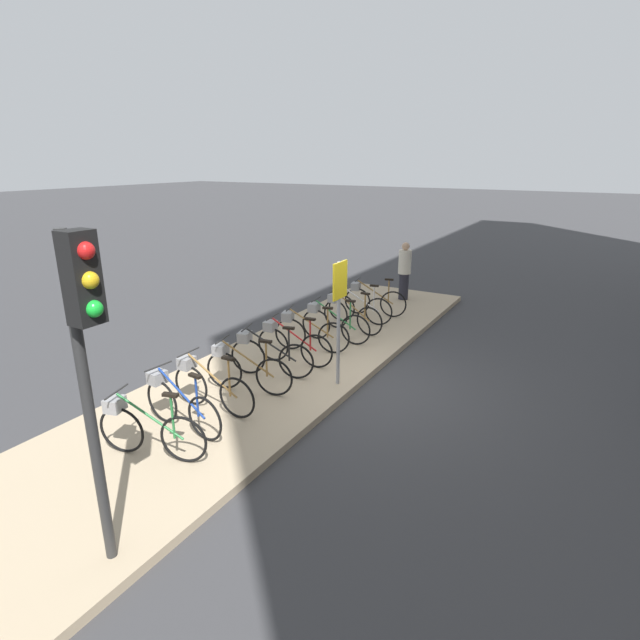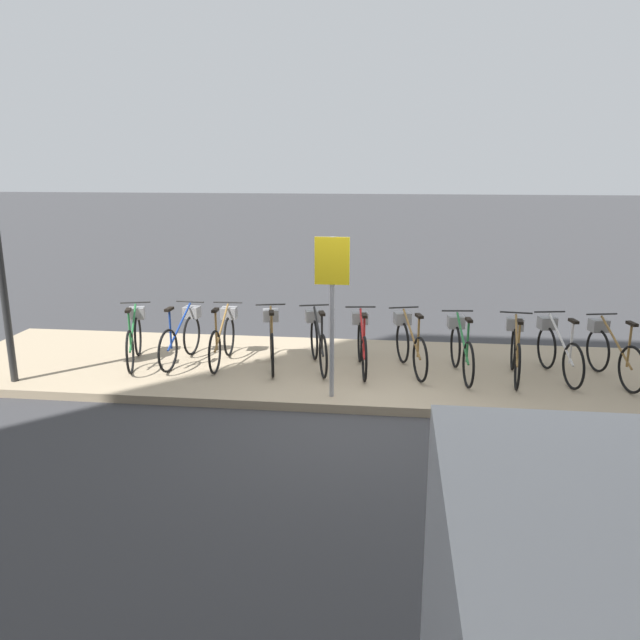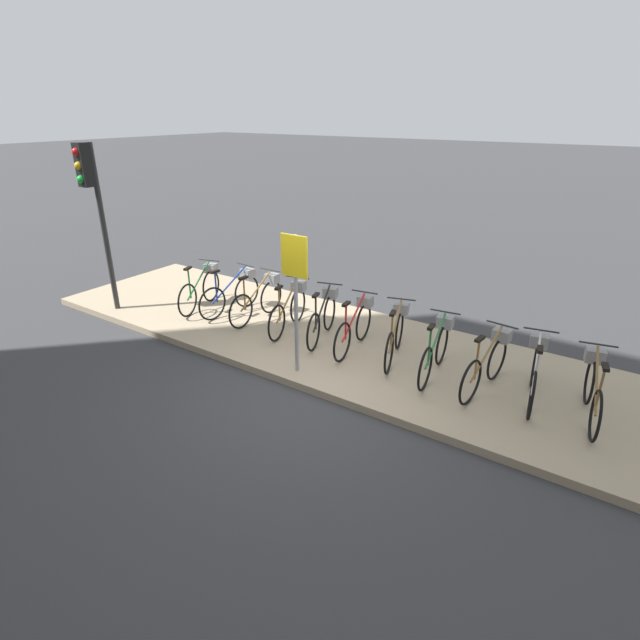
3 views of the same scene
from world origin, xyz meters
TOP-DOWN VIEW (x-y plane):
  - ground_plane at (0.00, 0.00)m, footprint 120.00×120.00m
  - sidewalk at (0.00, 1.55)m, footprint 12.67×3.09m
  - parked_bicycle_0 at (-3.52, 1.39)m, footprint 0.57×1.49m
  - parked_bicycle_1 at (-2.81, 1.54)m, footprint 0.46×1.53m
  - parked_bicycle_2 at (-2.16, 1.56)m, footprint 0.46×1.53m
  - parked_bicycle_3 at (-1.40, 1.50)m, footprint 0.50×1.50m
  - parked_bicycle_4 at (-0.70, 1.54)m, footprint 0.57×1.48m
  - parked_bicycle_5 at (-0.03, 1.49)m, footprint 0.46×1.52m
  - parked_bicycle_6 at (0.67, 1.55)m, footprint 0.57×1.48m
  - parked_bicycle_7 at (1.40, 1.41)m, footprint 0.46×1.53m
  - parked_bicycle_8 at (2.17, 1.40)m, footprint 0.46×1.53m
  - parked_bicycle_9 at (2.77, 1.51)m, footprint 0.46×1.51m
  - parked_bicycle_10 at (3.50, 1.45)m, footprint 0.49×1.51m
  - pedestrian at (5.27, 1.30)m, footprint 0.34×0.34m
  - traffic_light at (-4.89, 0.23)m, footprint 0.24×0.40m
  - sign_post at (-0.36, 0.29)m, footprint 0.44×0.07m

SIDE VIEW (x-z plane):
  - ground_plane at x=0.00m, z-range 0.00..0.00m
  - sidewalk at x=0.00m, z-range 0.00..0.12m
  - parked_bicycle_0 at x=-3.52m, z-range 0.07..1.01m
  - parked_bicycle_1 at x=-2.81m, z-range 0.07..1.01m
  - parked_bicycle_2 at x=-2.16m, z-range 0.07..1.01m
  - parked_bicycle_3 at x=-1.40m, z-range 0.07..1.01m
  - parked_bicycle_4 at x=-0.70m, z-range 0.07..1.01m
  - parked_bicycle_5 at x=-0.03m, z-range 0.07..1.01m
  - parked_bicycle_6 at x=0.67m, z-range 0.07..1.01m
  - parked_bicycle_7 at x=1.40m, z-range 0.07..1.01m
  - parked_bicycle_8 at x=2.17m, z-range 0.07..1.01m
  - parked_bicycle_9 at x=2.77m, z-range 0.07..1.01m
  - parked_bicycle_10 at x=3.50m, z-range 0.07..1.01m
  - pedestrian at x=5.27m, z-range 0.15..1.70m
  - sign_post at x=-0.36m, z-range 0.51..2.61m
  - traffic_light at x=-4.89m, z-range 0.82..3.97m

